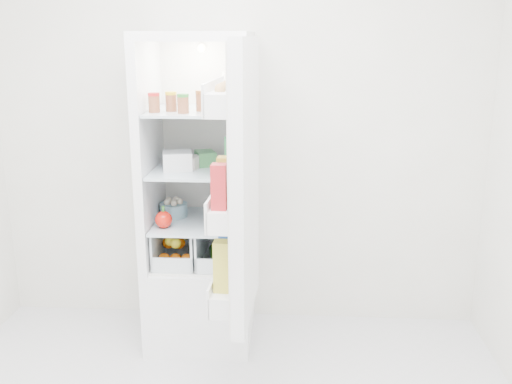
# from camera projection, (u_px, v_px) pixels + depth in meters

# --- Properties ---
(room_walls) EXTENTS (3.02, 3.02, 2.61)m
(room_walls) POSITION_uv_depth(u_px,v_px,m) (195.00, 93.00, 1.92)
(room_walls) COLOR silver
(room_walls) RESTS_ON ground
(refrigerator) EXTENTS (0.60, 0.60, 1.80)m
(refrigerator) POSITION_uv_depth(u_px,v_px,m) (201.00, 230.00, 3.38)
(refrigerator) COLOR white
(refrigerator) RESTS_ON ground
(shelf_low) EXTENTS (0.49, 0.53, 0.01)m
(shelf_low) POSITION_uv_depth(u_px,v_px,m) (199.00, 222.00, 3.30)
(shelf_low) COLOR silver
(shelf_low) RESTS_ON refrigerator
(shelf_mid) EXTENTS (0.49, 0.53, 0.02)m
(shelf_mid) POSITION_uv_depth(u_px,v_px,m) (198.00, 169.00, 3.21)
(shelf_mid) COLOR silver
(shelf_mid) RESTS_ON refrigerator
(shelf_top) EXTENTS (0.49, 0.53, 0.02)m
(shelf_top) POSITION_uv_depth(u_px,v_px,m) (196.00, 111.00, 3.13)
(shelf_top) COLOR silver
(shelf_top) RESTS_ON refrigerator
(crisper_left) EXTENTS (0.23, 0.46, 0.22)m
(crisper_left) POSITION_uv_depth(u_px,v_px,m) (179.00, 242.00, 3.34)
(crisper_left) COLOR silver
(crisper_left) RESTS_ON refrigerator
(crisper_right) EXTENTS (0.23, 0.46, 0.22)m
(crisper_right) POSITION_uv_depth(u_px,v_px,m) (221.00, 243.00, 3.32)
(crisper_right) COLOR silver
(crisper_right) RESTS_ON refrigerator
(condiment_jars) EXTENTS (0.46, 0.16, 0.08)m
(condiment_jars) POSITION_uv_depth(u_px,v_px,m) (193.00, 104.00, 3.01)
(condiment_jars) COLOR #B21919
(condiment_jars) RESTS_ON shelf_top
(squeeze_bottle) EXTENTS (0.07, 0.07, 0.20)m
(squeeze_bottle) POSITION_uv_depth(u_px,v_px,m) (227.00, 89.00, 3.22)
(squeeze_bottle) COLOR white
(squeeze_bottle) RESTS_ON shelf_top
(tub_white) EXTENTS (0.19, 0.19, 0.10)m
(tub_white) POSITION_uv_depth(u_px,v_px,m) (177.00, 161.00, 3.17)
(tub_white) COLOR white
(tub_white) RESTS_ON shelf_mid
(tub_cream) EXTENTS (0.14, 0.14, 0.07)m
(tub_cream) POSITION_uv_depth(u_px,v_px,m) (189.00, 162.00, 3.21)
(tub_cream) COLOR silver
(tub_cream) RESTS_ON shelf_mid
(tin_red) EXTENTS (0.11, 0.11, 0.06)m
(tin_red) POSITION_uv_depth(u_px,v_px,m) (221.00, 170.00, 3.03)
(tin_red) COLOR red
(tin_red) RESTS_ON shelf_mid
(foil_tray) EXTENTS (0.19, 0.17, 0.04)m
(foil_tray) POSITION_uv_depth(u_px,v_px,m) (176.00, 163.00, 3.25)
(foil_tray) COLOR #BDBDC1
(foil_tray) RESTS_ON shelf_mid
(tub_green) EXTENTS (0.15, 0.17, 0.08)m
(tub_green) POSITION_uv_depth(u_px,v_px,m) (205.00, 158.00, 3.28)
(tub_green) COLOR #41914E
(tub_green) RESTS_ON shelf_mid
(red_cabbage) EXTENTS (0.17, 0.17, 0.17)m
(red_cabbage) POSITION_uv_depth(u_px,v_px,m) (226.00, 205.00, 3.29)
(red_cabbage) COLOR #581F5C
(red_cabbage) RESTS_ON shelf_low
(bell_pepper) EXTENTS (0.09, 0.09, 0.09)m
(bell_pepper) POSITION_uv_depth(u_px,v_px,m) (164.00, 220.00, 3.15)
(bell_pepper) COLOR red
(bell_pepper) RESTS_ON shelf_low
(mushroom_bowl) EXTENTS (0.18, 0.18, 0.08)m
(mushroom_bowl) POSITION_uv_depth(u_px,v_px,m) (173.00, 210.00, 3.36)
(mushroom_bowl) COLOR #83B1C3
(mushroom_bowl) RESTS_ON shelf_low
(salad_bag) EXTENTS (0.11, 0.11, 0.11)m
(salad_bag) POSITION_uv_depth(u_px,v_px,m) (228.00, 219.00, 3.13)
(salad_bag) COLOR #A2B789
(salad_bag) RESTS_ON shelf_low
(citrus_pile) EXTENTS (0.20, 0.24, 0.16)m
(citrus_pile) POSITION_uv_depth(u_px,v_px,m) (175.00, 249.00, 3.28)
(citrus_pile) COLOR orange
(citrus_pile) RESTS_ON refrigerator
(veg_pile) EXTENTS (0.16, 0.30, 0.10)m
(veg_pile) POSITION_uv_depth(u_px,v_px,m) (222.00, 251.00, 3.33)
(veg_pile) COLOR #26501A
(veg_pile) RESTS_ON refrigerator
(fridge_door) EXTENTS (0.19, 0.60, 1.30)m
(fridge_door) POSITION_uv_depth(u_px,v_px,m) (239.00, 189.00, 2.63)
(fridge_door) COLOR white
(fridge_door) RESTS_ON refrigerator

